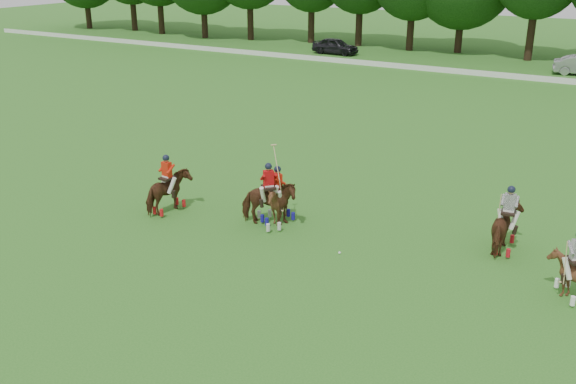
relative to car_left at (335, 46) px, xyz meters
The scene contains 9 objects.
ground 45.79m from the car_left, 68.17° to the right, with size 180.00×180.00×0.00m, color #2B6A1E.
boundary_rail 17.62m from the car_left, 14.81° to the right, with size 120.00×0.10×0.44m, color white.
car_left is the anchor object (origin of this frame).
polo_red_a 41.10m from the car_left, 73.05° to the right, with size 1.23×2.01×2.33m.
polo_red_b 41.71m from the car_left, 67.39° to the right, with size 2.27×2.28×2.98m.
polo_red_c 41.39m from the car_left, 67.00° to the right, with size 1.76×1.81×2.24m.
polo_stripe_a 43.56m from the car_left, 56.47° to the right, with size 1.23×2.02×2.34m.
polo_stripe_b 46.80m from the car_left, 55.57° to the right, with size 1.67×1.72×2.16m.
polo_ball 43.83m from the car_left, 63.83° to the right, with size 0.09×0.09×0.09m, color white.
Camera 1 is at (10.49, -14.54, 9.62)m, focal length 40.00 mm.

